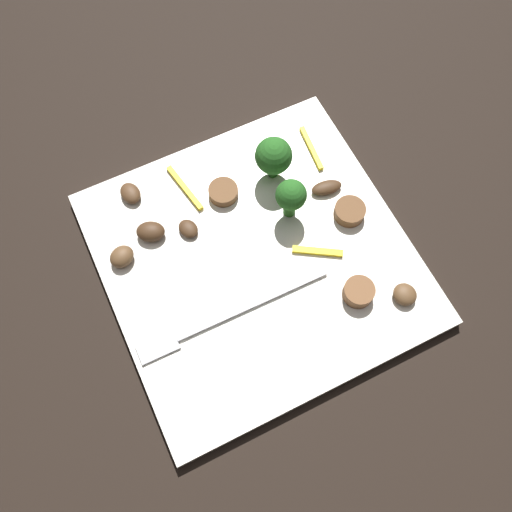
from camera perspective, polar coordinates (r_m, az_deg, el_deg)
name	(u,v)px	position (r m, az deg, el deg)	size (l,w,h in m)	color
ground_plane	(256,261)	(0.51, 0.00, -0.50)	(1.40, 1.40, 0.00)	black
plate	(256,258)	(0.50, 0.00, -0.25)	(0.27, 0.27, 0.01)	white
fork	(220,319)	(0.48, -3.81, -6.66)	(0.18, 0.02, 0.00)	silver
broccoli_floret_0	(291,196)	(0.49, 3.71, 6.30)	(0.03, 0.03, 0.05)	#296420
broccoli_floret_1	(274,156)	(0.51, 1.87, 10.47)	(0.04, 0.04, 0.05)	#296420
sausage_slice_0	(223,192)	(0.52, -3.48, 6.75)	(0.03, 0.03, 0.01)	brown
sausage_slice_1	(350,213)	(0.52, 9.94, 4.49)	(0.03, 0.03, 0.01)	brown
sausage_slice_2	(359,292)	(0.49, 10.77, -3.75)	(0.03, 0.03, 0.01)	brown
mushroom_0	(122,257)	(0.50, -13.98, -0.06)	(0.02, 0.02, 0.01)	brown
mushroom_1	(405,294)	(0.50, 15.44, -3.93)	(0.02, 0.02, 0.01)	brown
mushroom_2	(327,188)	(0.53, 7.46, 7.17)	(0.03, 0.01, 0.01)	#422B19
mushroom_3	(151,232)	(0.51, -11.06, 2.55)	(0.03, 0.02, 0.01)	#422B19
mushroom_4	(188,229)	(0.51, -7.16, 2.88)	(0.02, 0.02, 0.01)	#422B19
mushroom_5	(130,193)	(0.53, -13.11, 6.46)	(0.02, 0.02, 0.01)	#4C331E
pepper_strip_0	(318,251)	(0.50, 6.51, 0.49)	(0.05, 0.01, 0.00)	yellow
pepper_strip_1	(185,188)	(0.53, -7.52, 7.14)	(0.06, 0.01, 0.00)	yellow
pepper_strip_2	(311,148)	(0.55, 5.86, 11.26)	(0.05, 0.00, 0.00)	yellow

